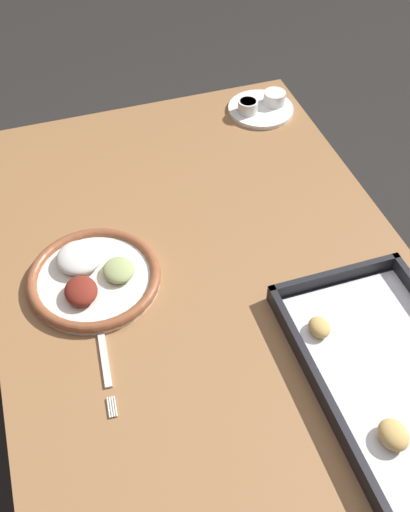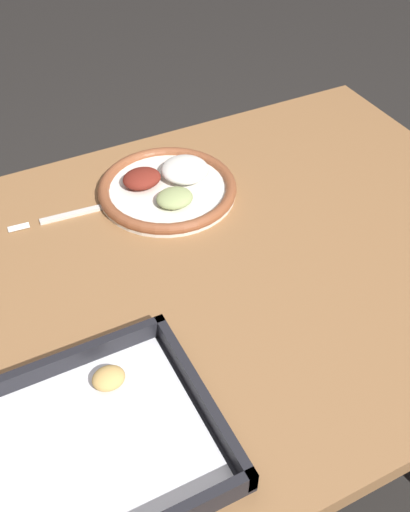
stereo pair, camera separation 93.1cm
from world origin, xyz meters
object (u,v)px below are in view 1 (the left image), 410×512
Objects in this scene: dinner_plate at (93,276)px; saucer_plate at (262,106)px; fork at (104,352)px; baking_tray at (393,377)px.

dinner_plate is 0.64m from saucer_plate.
dinner_plate is 1.54× the size of saucer_plate.
fork is at bearing -41.90° from saucer_plate.
saucer_plate is at bearing 129.51° from dinner_plate.
dinner_plate is 0.55m from baking_tray.
saucer_plate is 0.37× the size of baking_tray.
saucer_plate reaches higher than baking_tray.
baking_tray is (0.36, 0.41, -0.00)m from dinner_plate.
baking_tray reaches higher than fork.
baking_tray is at bearing 49.30° from dinner_plate.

